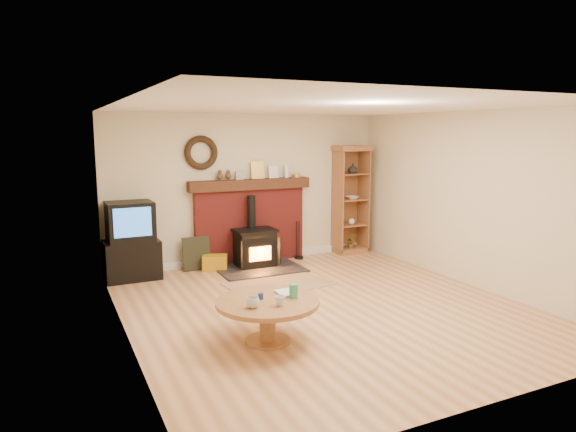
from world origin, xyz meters
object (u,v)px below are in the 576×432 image
curio_cabinet (350,200)px  coffee_table (268,308)px  wood_stove (256,249)px  tv_unit (131,242)px

curio_cabinet → coffee_table: bearing=-133.4°
wood_stove → tv_unit: 2.04m
tv_unit → wood_stove: bearing=-5.7°
wood_stove → curio_cabinet: curio_cabinet is taller
tv_unit → coffee_table: (0.95, -3.20, -0.20)m
tv_unit → curio_cabinet: 4.09m
wood_stove → tv_unit: bearing=174.3°
curio_cabinet → coffee_table: 4.58m
wood_stove → coffee_table: wood_stove is taller
wood_stove → coffee_table: bearing=-109.5°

